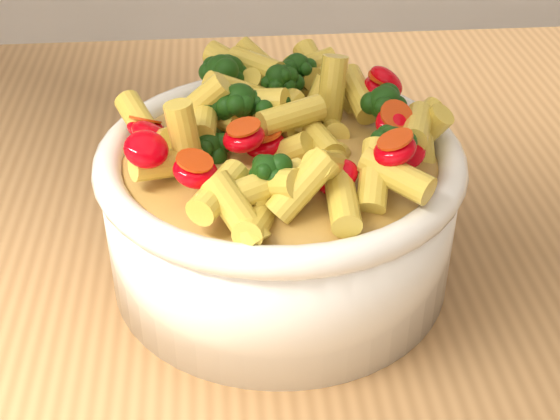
{
  "coord_description": "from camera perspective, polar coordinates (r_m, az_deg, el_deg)",
  "views": [
    {
      "loc": [
        0.06,
        -0.53,
        1.27
      ],
      "look_at": [
        0.1,
        -0.07,
        0.95
      ],
      "focal_mm": 50.0,
      "sensor_mm": 36.0,
      "label": 1
    }
  ],
  "objects": [
    {
      "name": "table",
      "position": [
        0.72,
        -8.7,
        -7.77
      ],
      "size": [
        1.2,
        0.8,
        0.9
      ],
      "color": "#AC7C4A",
      "rests_on": "ground"
    },
    {
      "name": "serving_bowl",
      "position": [
        0.56,
        -0.0,
        0.11
      ],
      "size": [
        0.26,
        0.26,
        0.11
      ],
      "color": "white",
      "rests_on": "table"
    },
    {
      "name": "pasta_salad",
      "position": [
        0.53,
        0.0,
        6.27
      ],
      "size": [
        0.2,
        0.2,
        0.05
      ],
      "color": "#FAD84E",
      "rests_on": "serving_bowl"
    }
  ]
}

